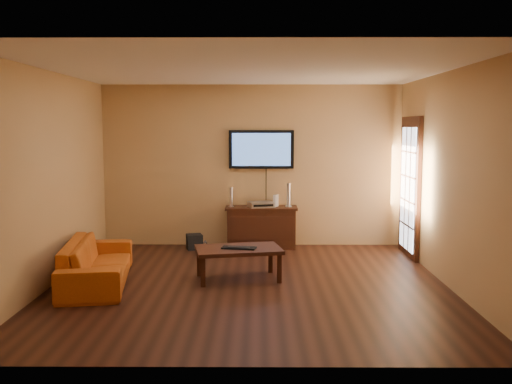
{
  "coord_description": "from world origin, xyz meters",
  "views": [
    {
      "loc": [
        0.12,
        -7.07,
        2.0
      ],
      "look_at": [
        0.08,
        0.8,
        1.1
      ],
      "focal_mm": 40.0,
      "sensor_mm": 36.0,
      "label": 1
    }
  ],
  "objects_px": {
    "sofa": "(97,255)",
    "subwoofer": "(194,242)",
    "media_console": "(261,227)",
    "keyboard": "(239,248)",
    "coffee_table": "(238,252)",
    "speaker_right": "(289,196)",
    "game_console": "(276,201)",
    "speaker_left": "(231,198)",
    "av_receiver": "(261,204)",
    "bottle": "(205,247)",
    "television": "(261,149)"
  },
  "relations": [
    {
      "from": "speaker_left",
      "to": "subwoofer",
      "type": "relative_size",
      "value": 1.33
    },
    {
      "from": "speaker_left",
      "to": "game_console",
      "type": "height_order",
      "value": "speaker_left"
    },
    {
      "from": "coffee_table",
      "to": "game_console",
      "type": "bearing_deg",
      "value": 74.65
    },
    {
      "from": "av_receiver",
      "to": "bottle",
      "type": "xyz_separation_m",
      "value": [
        -0.89,
        -0.33,
        -0.64
      ]
    },
    {
      "from": "television",
      "to": "keyboard",
      "type": "height_order",
      "value": "television"
    },
    {
      "from": "media_console",
      "to": "coffee_table",
      "type": "distance_m",
      "value": 2.02
    },
    {
      "from": "coffee_table",
      "to": "speaker_right",
      "type": "bearing_deg",
      "value": 69.23
    },
    {
      "from": "television",
      "to": "bottle",
      "type": "distance_m",
      "value": 1.87
    },
    {
      "from": "coffee_table",
      "to": "speaker_right",
      "type": "relative_size",
      "value": 3.09
    },
    {
      "from": "bottle",
      "to": "media_console",
      "type": "bearing_deg",
      "value": 22.54
    },
    {
      "from": "media_console",
      "to": "game_console",
      "type": "distance_m",
      "value": 0.5
    },
    {
      "from": "coffee_table",
      "to": "speaker_right",
      "type": "height_order",
      "value": "speaker_right"
    },
    {
      "from": "av_receiver",
      "to": "keyboard",
      "type": "relative_size",
      "value": 0.84
    },
    {
      "from": "television",
      "to": "speaker_left",
      "type": "distance_m",
      "value": 0.96
    },
    {
      "from": "av_receiver",
      "to": "subwoofer",
      "type": "relative_size",
      "value": 1.6
    },
    {
      "from": "game_console",
      "to": "subwoofer",
      "type": "relative_size",
      "value": 0.82
    },
    {
      "from": "sofa",
      "to": "speaker_left",
      "type": "relative_size",
      "value": 5.87
    },
    {
      "from": "media_console",
      "to": "speaker_right",
      "type": "distance_m",
      "value": 0.69
    },
    {
      "from": "television",
      "to": "bottle",
      "type": "height_order",
      "value": "television"
    },
    {
      "from": "coffee_table",
      "to": "speaker_right",
      "type": "distance_m",
      "value": 2.2
    },
    {
      "from": "sofa",
      "to": "game_console",
      "type": "xyz_separation_m",
      "value": [
        2.35,
        2.22,
        0.41
      ]
    },
    {
      "from": "sofa",
      "to": "speaker_left",
      "type": "height_order",
      "value": "speaker_left"
    },
    {
      "from": "speaker_left",
      "to": "speaker_right",
      "type": "bearing_deg",
      "value": 1.13
    },
    {
      "from": "speaker_right",
      "to": "bottle",
      "type": "distance_m",
      "value": 1.61
    },
    {
      "from": "media_console",
      "to": "subwoofer",
      "type": "height_order",
      "value": "media_console"
    },
    {
      "from": "coffee_table",
      "to": "av_receiver",
      "type": "distance_m",
      "value": 2.0
    },
    {
      "from": "av_receiver",
      "to": "bottle",
      "type": "height_order",
      "value": "av_receiver"
    },
    {
      "from": "speaker_left",
      "to": "game_console",
      "type": "relative_size",
      "value": 1.63
    },
    {
      "from": "coffee_table",
      "to": "keyboard",
      "type": "distance_m",
      "value": 0.08
    },
    {
      "from": "game_console",
      "to": "subwoofer",
      "type": "xyz_separation_m",
      "value": [
        -1.34,
        -0.14,
        -0.66
      ]
    },
    {
      "from": "coffee_table",
      "to": "sofa",
      "type": "relative_size",
      "value": 0.63
    },
    {
      "from": "subwoofer",
      "to": "keyboard",
      "type": "distance_m",
      "value": 2.1
    },
    {
      "from": "media_console",
      "to": "av_receiver",
      "type": "height_order",
      "value": "av_receiver"
    },
    {
      "from": "subwoofer",
      "to": "coffee_table",
      "type": "bearing_deg",
      "value": -82.93
    },
    {
      "from": "speaker_right",
      "to": "keyboard",
      "type": "distance_m",
      "value": 2.23
    },
    {
      "from": "media_console",
      "to": "television",
      "type": "xyz_separation_m",
      "value": [
        0.0,
        0.19,
        1.28
      ]
    },
    {
      "from": "media_console",
      "to": "subwoofer",
      "type": "xyz_separation_m",
      "value": [
        -1.1,
        -0.13,
        -0.22
      ]
    },
    {
      "from": "media_console",
      "to": "keyboard",
      "type": "relative_size",
      "value": 2.54
    },
    {
      "from": "av_receiver",
      "to": "bottle",
      "type": "distance_m",
      "value": 1.15
    },
    {
      "from": "sofa",
      "to": "subwoofer",
      "type": "xyz_separation_m",
      "value": [
        1.01,
        2.09,
        -0.25
      ]
    },
    {
      "from": "speaker_right",
      "to": "av_receiver",
      "type": "distance_m",
      "value": 0.48
    },
    {
      "from": "bottle",
      "to": "subwoofer",
      "type": "bearing_deg",
      "value": 129.25
    },
    {
      "from": "speaker_left",
      "to": "speaker_right",
      "type": "relative_size",
      "value": 0.83
    },
    {
      "from": "television",
      "to": "coffee_table",
      "type": "xyz_separation_m",
      "value": [
        -0.31,
        -2.18,
        -1.26
      ]
    },
    {
      "from": "speaker_left",
      "to": "keyboard",
      "type": "bearing_deg",
      "value": -84.45
    },
    {
      "from": "keyboard",
      "to": "subwoofer",
      "type": "bearing_deg",
      "value": 112.65
    },
    {
      "from": "speaker_left",
      "to": "bottle",
      "type": "distance_m",
      "value": 0.92
    },
    {
      "from": "media_console",
      "to": "subwoofer",
      "type": "distance_m",
      "value": 1.13
    },
    {
      "from": "television",
      "to": "game_console",
      "type": "relative_size",
      "value": 5.43
    },
    {
      "from": "keyboard",
      "to": "bottle",
      "type": "bearing_deg",
      "value": 109.77
    }
  ]
}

